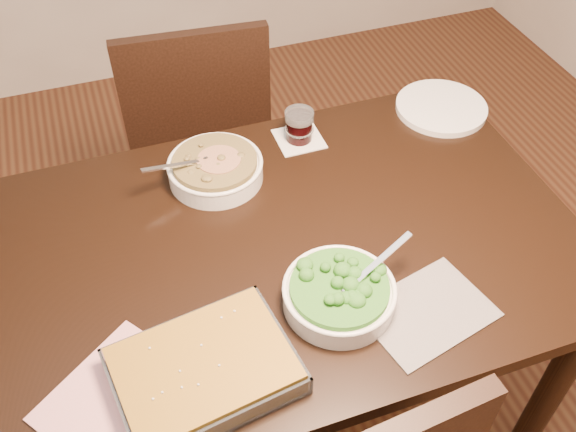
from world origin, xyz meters
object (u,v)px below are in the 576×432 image
at_px(wine_tumbler, 299,125).
at_px(chair_far, 198,128).
at_px(stew_bowl, 215,168).
at_px(baking_dish, 204,370).
at_px(dinner_plate, 441,107).
at_px(broccoli_bowl, 339,293).
at_px(table, 281,270).

relative_size(wine_tumbler, chair_far, 0.09).
distance_m(stew_bowl, baking_dish, 0.57).
relative_size(dinner_plate, chair_far, 0.27).
bearing_deg(broccoli_bowl, dinner_plate, 44.84).
height_order(stew_bowl, broccoli_bowl, same).
xyz_separation_m(stew_bowl, wine_tumbler, (0.25, 0.08, 0.02)).
bearing_deg(chair_far, broccoli_bowl, 100.65).
xyz_separation_m(table, stew_bowl, (-0.08, 0.27, 0.13)).
relative_size(table, broccoli_bowl, 5.25).
bearing_deg(broccoli_bowl, wine_tumbler, 78.71).
height_order(table, stew_bowl, stew_bowl).
bearing_deg(stew_bowl, wine_tumbler, 16.94).
xyz_separation_m(table, chair_far, (-0.03, 0.77, -0.13)).
bearing_deg(stew_bowl, table, -72.81).
height_order(baking_dish, dinner_plate, baking_dish).
relative_size(baking_dish, chair_far, 0.39).
xyz_separation_m(baking_dish, chair_far, (0.22, 1.05, -0.25)).
distance_m(dinner_plate, chair_far, 0.80).
xyz_separation_m(broccoli_bowl, wine_tumbler, (0.11, 0.54, 0.02)).
xyz_separation_m(wine_tumbler, dinner_plate, (0.43, -0.01, -0.04)).
height_order(wine_tumbler, dinner_plate, wine_tumbler).
xyz_separation_m(wine_tumbler, chair_far, (-0.20, 0.42, -0.27)).
height_order(dinner_plate, chair_far, chair_far).
height_order(table, wine_tumbler, wine_tumbler).
relative_size(broccoli_bowl, dinner_plate, 1.03).
distance_m(stew_bowl, wine_tumbler, 0.26).
distance_m(table, stew_bowl, 0.31).
relative_size(broccoli_bowl, chair_far, 0.28).
distance_m(wine_tumbler, dinner_plate, 0.43).
distance_m(table, broccoli_bowl, 0.25).
height_order(baking_dish, wine_tumbler, wine_tumbler).
distance_m(broccoli_bowl, wine_tumbler, 0.56).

